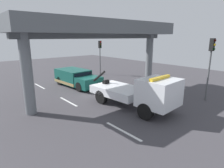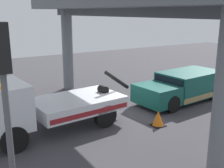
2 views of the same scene
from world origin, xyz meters
TOP-DOWN VIEW (x-y plane):
  - ground_plane at (0.00, 0.00)m, footprint 60.00×40.00m
  - lane_stripe_west at (-6.00, -2.88)m, footprint 2.60×0.16m
  - lane_stripe_mid at (0.00, -2.88)m, footprint 2.60×0.16m
  - lane_stripe_east at (6.00, -2.88)m, footprint 2.60×0.16m
  - tow_truck_white at (4.51, 0.06)m, footprint 7.33×2.83m
  - towed_van_green at (-3.75, -0.01)m, footprint 5.35×2.56m
  - overpass_structure at (0.56, 0.00)m, footprint 3.60×13.47m
  - traffic_light_near at (-6.98, 5.35)m, footprint 0.39×0.32m
  - traffic_light_far at (6.52, 5.35)m, footprint 0.39×0.32m
  - traffic_cone_orange at (-0.25, 2.01)m, footprint 0.56×0.56m

SIDE VIEW (x-z plane):
  - ground_plane at x=0.00m, z-range -0.10..0.00m
  - lane_stripe_west at x=-6.00m, z-range 0.00..0.01m
  - lane_stripe_mid at x=0.00m, z-range 0.00..0.01m
  - lane_stripe_east at x=6.00m, z-range 0.00..0.01m
  - traffic_cone_orange at x=-0.25m, z-range -0.02..0.65m
  - towed_van_green at x=-3.75m, z-range -0.01..1.57m
  - tow_truck_white at x=4.51m, z-range -0.03..2.43m
  - traffic_light_near at x=-6.98m, z-range 0.98..5.23m
  - traffic_light_far at x=6.52m, z-range 1.05..5.69m
  - overpass_structure at x=0.56m, z-range 2.21..8.15m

